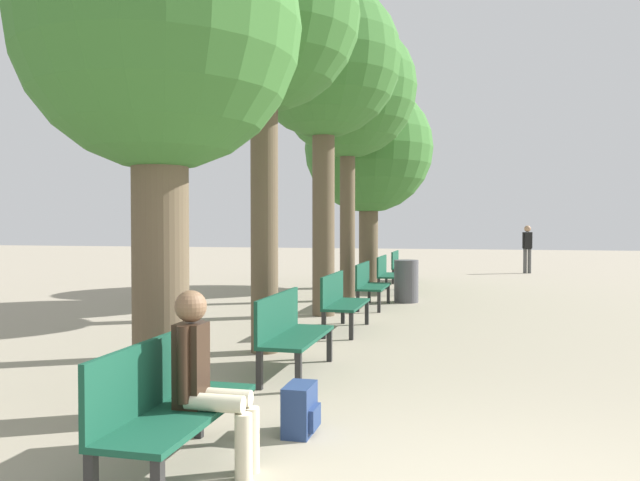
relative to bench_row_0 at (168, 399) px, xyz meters
The scene contains 15 objects.
bench_row_0 is the anchor object (origin of this frame).
bench_row_1 2.87m from the bench_row_0, 90.00° to the left, with size 0.49×1.51×0.89m.
bench_row_2 5.74m from the bench_row_0, 90.00° to the left, with size 0.49×1.51×0.89m.
bench_row_3 8.61m from the bench_row_0, 90.00° to the left, with size 0.49×1.51×0.89m.
bench_row_4 11.48m from the bench_row_0, 90.00° to the left, with size 0.49×1.51×0.89m.
bench_row_5 14.34m from the bench_row_0, 90.00° to the left, with size 0.49×1.51×0.89m.
tree_row_0 3.03m from the bench_row_0, 119.56° to the left, with size 2.43×2.43×4.54m.
tree_row_1 5.49m from the bench_row_0, 99.23° to the left, with size 2.48×2.48×5.60m.
tree_row_2 8.39m from the bench_row_0, 94.99° to the left, with size 2.80×2.80×6.05m.
tree_row_3 10.49m from the bench_row_0, 93.79° to the left, with size 3.01×3.01×6.12m.
tree_row_4 13.01m from the bench_row_0, 92.90° to the left, with size 3.38×3.38×5.36m.
person_seated 0.29m from the bench_row_0, 21.60° to the left, with size 0.56×0.32×1.22m.
backpack 1.21m from the bench_row_0, 56.53° to the left, with size 0.25×0.36×0.39m.
pedestrian_near 19.00m from the bench_row_0, 78.12° to the left, with size 0.33×0.25×1.64m.
trash_bin 9.63m from the bench_row_0, 86.14° to the left, with size 0.52×0.52×0.90m.
Camera 1 is at (0.01, -3.41, 1.65)m, focal length 35.00 mm.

